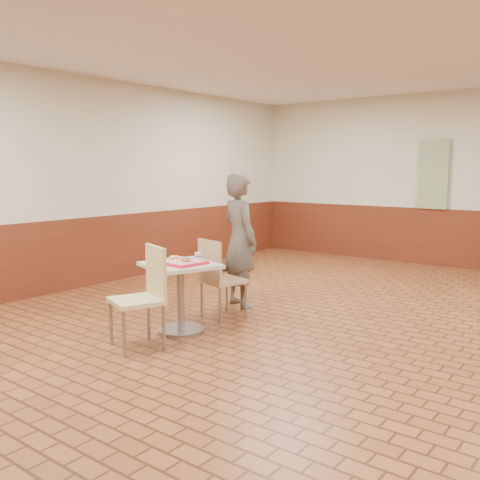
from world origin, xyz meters
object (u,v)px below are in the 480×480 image
Objects in this scene: long_john_donut at (185,259)px; paper_cup at (198,256)px; chair_main_back at (218,275)px; serving_tray at (180,262)px; chair_main_front at (144,291)px; customer at (240,240)px; ring_donut at (174,257)px; main_table at (181,286)px.

long_john_donut is 0.14m from paper_cup.
serving_tray is (-0.02, -0.59, 0.23)m from chair_main_back.
chair_main_front is at bearing -90.79° from long_john_donut.
paper_cup is at bearing 105.13° from chair_main_front.
ring_donut is (0.02, -1.17, -0.05)m from customer.
ring_donut is at bearing 162.49° from serving_tray.
customer is 3.38× the size of serving_tray.
chair_main_front is 0.61m from long_john_donut.
main_table is at bearing -141.29° from paper_cup.
chair_main_back is 8.98× the size of ring_donut.
ring_donut is at bearing 129.59° from chair_main_front.
long_john_donut is at bearing 110.25° from chair_main_back.
ring_donut is at bearing 162.49° from main_table.
paper_cup is (0.14, 0.12, 0.06)m from serving_tray.
main_table is 0.44× the size of customer.
paper_cup is (0.07, 0.68, 0.26)m from chair_main_front.
customer reaches higher than main_table.
customer is 1.17m from ring_donut.
customer is 1.13m from paper_cup.
main_table is 0.30m from long_john_donut.
chair_main_back reaches higher than long_john_donut.
chair_main_front is at bearing 106.95° from chair_main_back.
main_table is at bearing -17.51° from ring_donut.
serving_tray is at bearing -17.51° from ring_donut.
long_john_donut is (0.23, -1.21, -0.05)m from customer.
main_table is 1.48× the size of serving_tray.
chair_main_front is at bearing -82.85° from main_table.
main_table is at bearing 119.02° from customer.
long_john_donut reaches higher than ring_donut.
customer is (-0.22, 1.77, 0.28)m from chair_main_front.
chair_main_back is 0.71m from customer.
customer is at bearing 97.16° from serving_tray.
customer is 12.10× the size of long_john_donut.
customer is 19.57× the size of paper_cup.
long_john_donut is at bearing -119.26° from paper_cup.
paper_cup is at bearing 38.71° from main_table.
main_table is 0.59m from chair_main_back.
ring_donut is at bearing 112.98° from customer.
serving_tray is at bearing 119.02° from customer.
chair_main_front is 9.53× the size of ring_donut.
chair_main_front is 1.15m from chair_main_back.
serving_tray is 5.79× the size of paper_cup.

